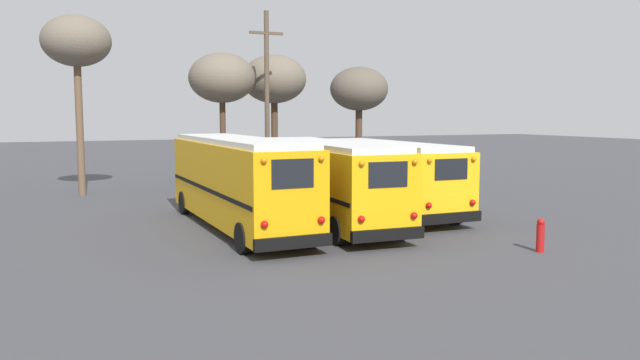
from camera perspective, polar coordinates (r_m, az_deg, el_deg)
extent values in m
plane|color=#424247|center=(24.42, -0.17, -3.73)|extent=(160.00, 160.00, 0.00)
cube|color=#E5A00C|center=(22.72, -7.56, -0.15)|extent=(2.46, 10.76, 2.77)
cube|color=white|center=(22.61, -7.61, 3.60)|extent=(2.27, 10.33, 0.20)
cube|color=black|center=(17.86, -2.44, -5.71)|extent=(2.37, 0.23, 0.36)
cube|color=black|center=(17.59, -2.50, 0.59)|extent=(1.28, 0.05, 0.83)
sphere|color=red|center=(17.44, -5.09, -4.07)|extent=(0.22, 0.22, 0.22)
sphere|color=orange|center=(17.22, -5.15, 1.80)|extent=(0.18, 0.18, 0.18)
sphere|color=red|center=(18.08, 0.13, -3.68)|extent=(0.22, 0.22, 0.22)
sphere|color=orange|center=(17.87, 0.13, 1.98)|extent=(0.18, 0.18, 0.18)
cube|color=black|center=(22.44, -10.42, -0.81)|extent=(0.16, 10.51, 0.14)
cube|color=black|center=(23.11, -4.77, -0.53)|extent=(0.16, 10.51, 0.14)
cylinder|color=black|center=(26.52, -12.32, -2.05)|extent=(0.29, 0.96, 0.95)
cylinder|color=black|center=(27.05, -7.84, -1.81)|extent=(0.29, 0.96, 0.95)
cylinder|color=black|center=(18.75, -7.06, -5.30)|extent=(0.29, 0.96, 0.95)
cylinder|color=black|center=(19.49, -0.96, -4.82)|extent=(0.29, 0.96, 0.95)
cube|color=#EAAA0F|center=(23.49, 0.59, -0.11)|extent=(2.83, 10.16, 2.59)
cube|color=white|center=(23.38, 0.59, 3.29)|extent=(2.62, 9.75, 0.20)
cube|color=black|center=(19.09, 6.23, -4.98)|extent=(2.43, 0.31, 0.36)
cube|color=black|center=(18.85, 6.26, 0.50)|extent=(1.31, 0.09, 0.78)
sphere|color=red|center=(18.60, 3.81, -3.58)|extent=(0.22, 0.22, 0.22)
sphere|color=orange|center=(18.39, 3.85, 1.52)|extent=(0.18, 0.18, 0.18)
sphere|color=red|center=(19.41, 8.60, -3.23)|extent=(0.22, 0.22, 0.22)
sphere|color=orange|center=(19.21, 8.68, 1.66)|extent=(0.18, 0.18, 0.18)
cube|color=black|center=(23.10, -2.18, -0.71)|extent=(0.47, 9.85, 0.14)
cube|color=black|center=(23.98, 3.25, -0.46)|extent=(0.47, 9.85, 0.14)
cylinder|color=black|center=(26.78, -4.58, -1.86)|extent=(0.32, 0.96, 0.94)
cylinder|color=black|center=(27.48, -0.14, -1.64)|extent=(0.32, 0.96, 0.94)
cylinder|color=black|center=(19.83, 1.59, -4.65)|extent=(0.32, 0.96, 0.94)
cylinder|color=black|center=(20.77, 7.25, -4.20)|extent=(0.32, 0.96, 0.94)
cube|color=yellow|center=(26.24, 6.02, 0.36)|extent=(2.54, 9.37, 2.45)
cube|color=white|center=(26.14, 6.05, 3.25)|extent=(2.34, 8.99, 0.20)
cube|color=black|center=(22.41, 11.86, -3.40)|extent=(2.50, 0.23, 0.36)
cube|color=black|center=(22.22, 11.92, 0.98)|extent=(1.35, 0.04, 0.73)
sphere|color=red|center=(21.82, 9.92, -2.31)|extent=(0.22, 0.22, 0.22)
sphere|color=orange|center=(21.65, 10.00, 1.76)|extent=(0.18, 0.18, 0.18)
sphere|color=red|center=(22.86, 13.79, -2.01)|extent=(0.22, 0.22, 0.22)
sphere|color=orange|center=(22.70, 13.89, 1.87)|extent=(0.18, 0.18, 0.18)
cube|color=black|center=(25.68, 3.60, -0.15)|extent=(0.12, 9.16, 0.14)
cube|color=black|center=(26.88, 8.31, 0.07)|extent=(0.12, 9.16, 0.14)
cylinder|color=black|center=(28.86, 0.75, -1.24)|extent=(0.29, 0.98, 0.97)
cylinder|color=black|center=(29.85, 4.77, -1.02)|extent=(0.29, 0.98, 0.97)
cylinder|color=black|center=(22.91, 7.59, -3.20)|extent=(0.29, 0.98, 0.97)
cylinder|color=black|center=(24.15, 12.26, -2.81)|extent=(0.29, 0.98, 0.97)
cylinder|color=brown|center=(32.93, -4.87, 7.03)|extent=(0.25, 0.25, 9.45)
cube|color=brown|center=(33.19, -4.92, 13.24)|extent=(1.80, 0.14, 0.14)
cylinder|color=#473323|center=(34.21, -8.86, 3.31)|extent=(0.32, 0.32, 5.10)
ellipsoid|color=#6B6051|center=(34.23, -8.95, 9.21)|extent=(3.56, 3.56, 2.67)
cylinder|color=#473323|center=(36.36, 3.56, 3.19)|extent=(0.39, 0.39, 4.67)
ellipsoid|color=#5B5447|center=(36.34, 3.59, 8.32)|extent=(3.35, 3.35, 2.51)
cylinder|color=#473323|center=(37.28, -4.17, 3.63)|extent=(0.40, 0.40, 5.15)
ellipsoid|color=#6B6051|center=(37.30, -4.22, 9.19)|extent=(3.80, 3.80, 2.85)
cylinder|color=brown|center=(34.02, -21.11, 4.44)|extent=(0.37, 0.37, 6.86)
ellipsoid|color=#6B6051|center=(34.20, -21.39, 11.76)|extent=(3.41, 3.41, 2.56)
cylinder|color=#B21414|center=(20.02, 19.50, -5.03)|extent=(0.24, 0.24, 0.85)
sphere|color=#B21414|center=(19.93, 19.55, -3.63)|extent=(0.23, 0.23, 0.23)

